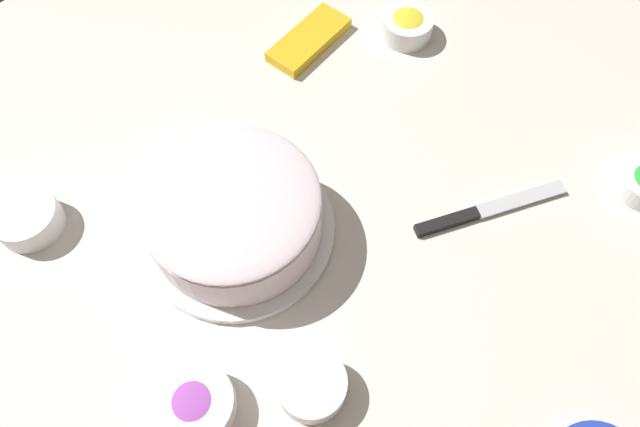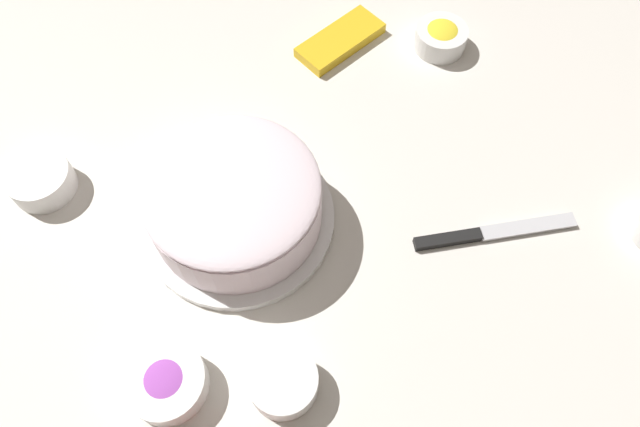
{
  "view_description": "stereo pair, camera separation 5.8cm",
  "coord_description": "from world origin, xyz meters",
  "px_view_note": "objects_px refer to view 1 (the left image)",
  "views": [
    {
      "loc": [
        0.32,
        0.23,
        0.74
      ],
      "look_at": [
        0.05,
        -0.04,
        0.04
      ],
      "focal_mm": 32.72,
      "sensor_mm": 36.0,
      "label": 1
    },
    {
      "loc": [
        0.28,
        0.27,
        0.74
      ],
      "look_at": [
        0.05,
        -0.04,
        0.04
      ],
      "focal_mm": 32.72,
      "sensor_mm": 36.0,
      "label": 2
    }
  ],
  "objects_px": {
    "frosted_cake": "(234,215)",
    "spreading_knife": "(477,213)",
    "candy_box_upper": "(309,40)",
    "sprinkle_bowl_blue": "(312,385)",
    "sprinkle_bowl_rainbow": "(194,404)",
    "sprinkle_bowl_orange": "(26,217)",
    "sprinkle_bowl_yellow": "(407,25)"
  },
  "relations": [
    {
      "from": "sprinkle_bowl_orange",
      "to": "candy_box_upper",
      "type": "bearing_deg",
      "value": 176.36
    },
    {
      "from": "sprinkle_bowl_rainbow",
      "to": "candy_box_upper",
      "type": "distance_m",
      "value": 0.62
    },
    {
      "from": "sprinkle_bowl_orange",
      "to": "sprinkle_bowl_rainbow",
      "type": "relative_size",
      "value": 0.94
    },
    {
      "from": "spreading_knife",
      "to": "sprinkle_bowl_orange",
      "type": "height_order",
      "value": "sprinkle_bowl_orange"
    },
    {
      "from": "frosted_cake",
      "to": "sprinkle_bowl_orange",
      "type": "height_order",
      "value": "frosted_cake"
    },
    {
      "from": "frosted_cake",
      "to": "sprinkle_bowl_blue",
      "type": "distance_m",
      "value": 0.25
    },
    {
      "from": "frosted_cake",
      "to": "candy_box_upper",
      "type": "relative_size",
      "value": 1.77
    },
    {
      "from": "sprinkle_bowl_orange",
      "to": "sprinkle_bowl_blue",
      "type": "distance_m",
      "value": 0.46
    },
    {
      "from": "sprinkle_bowl_rainbow",
      "to": "candy_box_upper",
      "type": "height_order",
      "value": "sprinkle_bowl_rainbow"
    },
    {
      "from": "sprinkle_bowl_orange",
      "to": "sprinkle_bowl_blue",
      "type": "height_order",
      "value": "same"
    },
    {
      "from": "candy_box_upper",
      "to": "sprinkle_bowl_blue",
      "type": "bearing_deg",
      "value": 39.93
    },
    {
      "from": "sprinkle_bowl_rainbow",
      "to": "sprinkle_bowl_blue",
      "type": "bearing_deg",
      "value": 143.48
    },
    {
      "from": "frosted_cake",
      "to": "sprinkle_bowl_blue",
      "type": "bearing_deg",
      "value": 70.37
    },
    {
      "from": "frosted_cake",
      "to": "sprinkle_bowl_yellow",
      "type": "xyz_separation_m",
      "value": [
        -0.46,
        -0.08,
        -0.03
      ]
    },
    {
      "from": "spreading_knife",
      "to": "sprinkle_bowl_blue",
      "type": "height_order",
      "value": "sprinkle_bowl_blue"
    },
    {
      "from": "spreading_knife",
      "to": "sprinkle_bowl_rainbow",
      "type": "xyz_separation_m",
      "value": [
        0.46,
        -0.08,
        0.02
      ]
    },
    {
      "from": "sprinkle_bowl_blue",
      "to": "frosted_cake",
      "type": "bearing_deg",
      "value": -109.63
    },
    {
      "from": "candy_box_upper",
      "to": "sprinkle_bowl_rainbow",
      "type": "bearing_deg",
      "value": 26.76
    },
    {
      "from": "sprinkle_bowl_orange",
      "to": "candy_box_upper",
      "type": "height_order",
      "value": "sprinkle_bowl_orange"
    },
    {
      "from": "sprinkle_bowl_orange",
      "to": "sprinkle_bowl_yellow",
      "type": "bearing_deg",
      "value": 168.14
    },
    {
      "from": "frosted_cake",
      "to": "sprinkle_bowl_rainbow",
      "type": "distance_m",
      "value": 0.25
    },
    {
      "from": "sprinkle_bowl_rainbow",
      "to": "candy_box_upper",
      "type": "relative_size",
      "value": 0.64
    },
    {
      "from": "candy_box_upper",
      "to": "sprinkle_bowl_yellow",
      "type": "bearing_deg",
      "value": 136.22
    },
    {
      "from": "frosted_cake",
      "to": "spreading_knife",
      "type": "distance_m",
      "value": 0.35
    },
    {
      "from": "sprinkle_bowl_blue",
      "to": "sprinkle_bowl_yellow",
      "type": "bearing_deg",
      "value": -150.21
    },
    {
      "from": "sprinkle_bowl_yellow",
      "to": "sprinkle_bowl_orange",
      "type": "bearing_deg",
      "value": -11.86
    },
    {
      "from": "sprinkle_bowl_yellow",
      "to": "candy_box_upper",
      "type": "xyz_separation_m",
      "value": [
        0.13,
        -0.1,
        -0.01
      ]
    },
    {
      "from": "frosted_cake",
      "to": "sprinkle_bowl_yellow",
      "type": "height_order",
      "value": "frosted_cake"
    },
    {
      "from": "spreading_knife",
      "to": "sprinkle_bowl_orange",
      "type": "distance_m",
      "value": 0.64
    },
    {
      "from": "frosted_cake",
      "to": "sprinkle_bowl_rainbow",
      "type": "relative_size",
      "value": 2.77
    },
    {
      "from": "sprinkle_bowl_rainbow",
      "to": "frosted_cake",
      "type": "bearing_deg",
      "value": -143.51
    },
    {
      "from": "frosted_cake",
      "to": "spreading_knife",
      "type": "xyz_separation_m",
      "value": [
        -0.26,
        0.23,
        -0.04
      ]
    }
  ]
}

